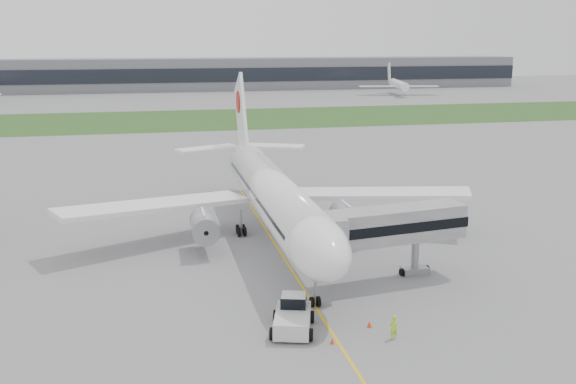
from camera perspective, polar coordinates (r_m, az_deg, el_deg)
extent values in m
plane|color=gray|center=(69.81, -0.73, -5.32)|extent=(600.00, 600.00, 0.00)
cube|color=#2C511E|center=(186.57, -8.27, 6.41)|extent=(600.00, 50.00, 0.02)
cube|color=gray|center=(295.44, -9.96, 10.26)|extent=(320.00, 22.00, 14.00)
cube|color=black|center=(284.47, -9.85, 10.15)|extent=(320.00, 0.60, 6.00)
cylinder|color=white|center=(72.02, -1.39, -0.10)|extent=(5.00, 38.00, 5.00)
ellipsoid|color=white|center=(53.73, 2.62, -4.86)|extent=(5.00, 11.00, 5.00)
cube|color=black|center=(52.53, 2.91, -4.27)|extent=(3.20, 1.54, 1.14)
cone|color=white|center=(93.11, -3.99, 3.49)|extent=(5.00, 10.53, 6.16)
cube|color=white|center=(73.01, -11.75, -1.16)|extent=(22.13, 13.52, 1.70)
cube|color=white|center=(77.61, 7.79, -0.13)|extent=(22.13, 13.52, 1.70)
cylinder|color=gray|center=(69.25, -7.50, -2.99)|extent=(2.70, 5.20, 2.70)
cylinder|color=gray|center=(72.26, 5.25, -2.23)|extent=(2.70, 5.20, 2.70)
cube|color=white|center=(93.84, -4.18, 6.71)|extent=(0.45, 10.90, 12.76)
cylinder|color=#A80E09|center=(94.61, -4.29, 7.98)|extent=(0.60, 3.20, 3.20)
cube|color=white|center=(94.91, -7.21, 3.85)|extent=(9.54, 6.34, 0.35)
cube|color=white|center=(96.30, -1.27, 4.09)|extent=(9.54, 6.34, 0.35)
cylinder|color=#94959A|center=(55.58, 2.44, -8.67)|extent=(0.24, 0.24, 3.10)
cylinder|color=black|center=(75.69, -4.18, -3.41)|extent=(1.40, 1.10, 1.10)
cylinder|color=black|center=(76.81, 0.55, -3.13)|extent=(1.40, 1.10, 1.10)
cube|color=silver|center=(51.50, 0.41, -11.35)|extent=(3.98, 5.47, 1.31)
cube|color=silver|center=(52.25, 0.50, -9.66)|extent=(2.37, 2.22, 1.09)
cube|color=black|center=(52.22, 0.50, -9.61)|extent=(2.44, 2.29, 0.93)
cylinder|color=black|center=(53.23, -1.09, -10.94)|extent=(0.64, 1.05, 0.98)
cylinder|color=black|center=(53.08, 2.13, -11.02)|extent=(0.64, 1.05, 0.98)
cylinder|color=black|center=(50.29, -1.42, -12.47)|extent=(0.64, 1.05, 0.98)
cylinder|color=black|center=(50.13, 2.02, -12.57)|extent=(0.64, 1.05, 0.98)
cube|color=#ACACAF|center=(60.90, 9.10, -2.91)|extent=(15.09, 5.21, 3.17)
cube|color=black|center=(60.90, 9.10, -2.91)|extent=(15.31, 5.35, 0.95)
cube|color=#ACACAF|center=(57.00, 3.58, -3.90)|extent=(2.75, 3.59, 3.59)
cylinder|color=#94959A|center=(63.94, 11.24, -5.48)|extent=(0.74, 0.74, 4.01)
cube|color=#94959A|center=(64.48, 11.17, -6.86)|extent=(2.72, 1.82, 0.74)
cylinder|color=black|center=(63.80, 10.11, -7.03)|extent=(0.42, 0.78, 0.74)
cylinder|color=black|center=(65.18, 12.21, -6.69)|extent=(0.42, 0.78, 0.74)
cone|color=#EE400C|center=(49.86, 3.95, -13.06)|extent=(0.35, 0.35, 0.48)
cone|color=#EE400C|center=(52.71, 7.25, -11.57)|extent=(0.40, 0.40, 0.55)
imported|color=#B5E826|center=(50.84, 9.37, -11.77)|extent=(0.80, 0.64, 1.93)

